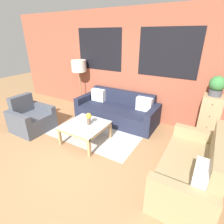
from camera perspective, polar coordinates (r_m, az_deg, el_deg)
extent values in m
plane|color=#9E754C|center=(3.50, -12.95, -15.52)|extent=(16.00, 16.00, 0.00)
cube|color=brown|center=(4.81, 6.01, 14.46)|extent=(8.40, 0.08, 2.80)
cube|color=black|center=(5.19, -4.16, 19.69)|extent=(1.40, 0.01, 1.10)
cube|color=black|center=(4.40, 17.81, 17.88)|extent=(1.40, 0.01, 1.10)
cube|color=#BCB7B2|center=(4.40, -3.90, -5.90)|extent=(2.11, 1.64, 0.00)
cube|color=#1E2338|center=(4.69, 0.84, -1.08)|extent=(1.87, 0.72, 0.40)
cube|color=#1E2338|center=(4.97, 3.38, 2.77)|extent=(1.87, 0.16, 0.78)
cube|color=#1E2338|center=(5.25, -8.39, 2.56)|extent=(0.16, 0.88, 0.58)
cube|color=#1E2338|center=(4.36, 13.06, -2.49)|extent=(0.16, 0.88, 0.58)
cube|color=white|center=(5.12, -4.45, 5.55)|extent=(0.40, 0.16, 0.34)
cube|color=white|center=(4.51, 10.48, 2.55)|extent=(0.40, 0.16, 0.34)
cube|color=#99845B|center=(3.13, 21.82, -17.46)|extent=(0.64, 1.37, 0.42)
cube|color=#99845B|center=(2.98, 30.36, -15.43)|extent=(0.16, 1.37, 0.92)
cube|color=#99845B|center=(3.69, 25.44, -9.33)|extent=(0.80, 0.14, 0.62)
cube|color=#99845B|center=(2.51, 20.70, -26.75)|extent=(0.80, 0.14, 0.62)
cube|color=white|center=(2.53, 26.78, -18.61)|extent=(0.16, 0.40, 0.34)
cube|color=#474C56|center=(4.70, -23.85, -3.26)|extent=(0.64, 0.57, 0.40)
cube|color=#474C56|center=(4.92, -27.06, 0.20)|extent=(0.16, 0.57, 0.84)
cube|color=#474C56|center=(4.56, -28.10, -3.79)|extent=(0.80, 0.14, 0.56)
cube|color=#474C56|center=(4.91, -21.33, -0.62)|extent=(0.80, 0.14, 0.56)
cube|color=silver|center=(3.82, -8.74, -4.09)|extent=(0.86, 0.86, 0.01)
cube|color=tan|center=(3.57, -12.79, -7.13)|extent=(0.86, 0.05, 0.05)
cube|color=tan|center=(4.11, -5.20, -2.20)|extent=(0.86, 0.05, 0.05)
cube|color=tan|center=(4.08, -13.17, -3.04)|extent=(0.05, 0.86, 0.05)
cube|color=tan|center=(3.61, -3.67, -6.12)|extent=(0.05, 0.86, 0.05)
cube|color=tan|center=(3.92, -16.70, -7.61)|extent=(0.05, 0.06, 0.41)
cube|color=tan|center=(3.45, -7.48, -11.40)|extent=(0.05, 0.06, 0.41)
cube|color=tan|center=(4.40, -9.38, -3.16)|extent=(0.05, 0.06, 0.41)
cube|color=tan|center=(3.99, -0.59, -5.84)|extent=(0.05, 0.06, 0.41)
cylinder|color=olive|center=(5.75, -9.74, 1.39)|extent=(0.28, 0.28, 0.02)
cylinder|color=olive|center=(5.55, -10.17, 7.01)|extent=(0.03, 0.03, 1.16)
cylinder|color=beige|center=(5.38, -10.76, 14.60)|extent=(0.43, 0.43, 0.33)
cube|color=tan|center=(4.36, 29.05, -1.76)|extent=(0.39, 0.40, 1.03)
sphere|color=#38332D|center=(4.03, 29.96, 2.08)|extent=(0.02, 0.02, 0.02)
sphere|color=#38332D|center=(4.13, 29.22, -1.23)|extent=(0.02, 0.02, 0.02)
sphere|color=#38332D|center=(4.23, 28.52, -4.40)|extent=(0.02, 0.02, 0.02)
sphere|color=#38332D|center=(4.35, 27.85, -7.40)|extent=(0.02, 0.02, 0.02)
cylinder|color=#47474C|center=(4.17, 30.64, 5.43)|extent=(0.25, 0.25, 0.13)
sphere|color=#387A3D|center=(4.13, 31.21, 7.95)|extent=(0.31, 0.31, 0.31)
cylinder|color=brown|center=(3.77, -7.58, -2.93)|extent=(0.08, 0.08, 0.15)
sphere|color=gold|center=(3.72, -7.68, -1.28)|extent=(0.13, 0.13, 0.13)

